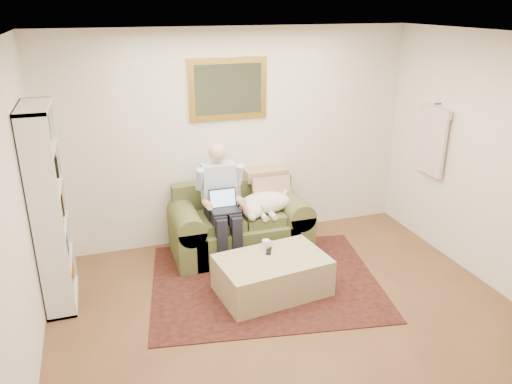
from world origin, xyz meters
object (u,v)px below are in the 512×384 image
sofa (240,229)px  seated_man (223,205)px  bookshelf (49,209)px  laptop (224,204)px  sleeping_dog (265,203)px  ottoman (272,275)px  coffee_mug (266,244)px

sofa → seated_man: 0.49m
sofa → bookshelf: bookshelf is taller
sofa → laptop: (-0.24, -0.21, 0.44)m
laptop → bookshelf: bookshelf is taller
sleeping_dog → bookshelf: (-2.33, -0.37, 0.38)m
ottoman → coffee_mug: 0.33m
seated_man → coffee_mug: size_ratio=13.69×
sleeping_dog → coffee_mug: (-0.24, -0.71, -0.17)m
sleeping_dog → coffee_mug: 0.77m
ottoman → coffee_mug: size_ratio=11.02×
laptop → sleeping_dog: size_ratio=0.47×
seated_man → bookshelf: 1.84m
seated_man → bookshelf: bearing=-170.4°
laptop → coffee_mug: laptop is taller
seated_man → ottoman: bearing=-71.4°
seated_man → sleeping_dog: bearing=7.1°
coffee_mug → bookshelf: bookshelf is taller
seated_man → sleeping_dog: 0.54m
ottoman → bookshelf: 2.30m
seated_man → sofa: bearing=31.5°
laptop → coffee_mug: bearing=-62.9°
seated_man → laptop: seated_man is taller
sleeping_dog → bookshelf: 2.39m
laptop → ottoman: 1.00m
laptop → sleeping_dog: bearing=13.6°
sofa → seated_man: bearing=-148.5°
sofa → coffee_mug: size_ratio=16.27×
sleeping_dog → laptop: bearing=-166.4°
laptop → coffee_mug: (0.30, -0.58, -0.27)m
sleeping_dog → ottoman: size_ratio=0.61×
ottoman → coffee_mug: bearing=88.1°
seated_man → ottoman: size_ratio=1.24×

